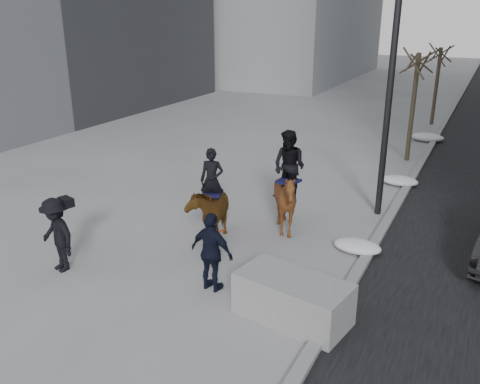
% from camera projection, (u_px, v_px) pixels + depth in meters
% --- Properties ---
extents(ground, '(120.00, 120.00, 0.00)m').
position_uv_depth(ground, '(217.00, 268.00, 11.81)').
color(ground, gray).
rests_on(ground, ground).
extents(curb, '(0.25, 90.00, 0.12)m').
position_uv_depth(curb, '(418.00, 169.00, 18.92)').
color(curb, gray).
rests_on(curb, ground).
extents(planter, '(2.32, 1.45, 0.87)m').
position_uv_depth(planter, '(293.00, 299.00, 9.76)').
color(planter, gray).
rests_on(planter, ground).
extents(tree_near, '(1.20, 1.20, 4.61)m').
position_uv_depth(tree_near, '(413.00, 102.00, 19.44)').
color(tree_near, '#372B20').
rests_on(tree_near, ground).
extents(tree_far, '(1.20, 1.20, 4.30)m').
position_uv_depth(tree_far, '(437.00, 82.00, 25.74)').
color(tree_far, '#382E21').
rests_on(tree_far, ground).
extents(mounted_left, '(1.37, 2.04, 2.41)m').
position_uv_depth(mounted_left, '(210.00, 207.00, 12.99)').
color(mounted_left, '#513010').
rests_on(mounted_left, ground).
extents(mounted_right, '(1.81, 1.95, 2.78)m').
position_uv_depth(mounted_right, '(287.00, 194.00, 13.31)').
color(mounted_right, '#4B190F').
rests_on(mounted_right, ground).
extents(feeder, '(1.07, 0.91, 1.75)m').
position_uv_depth(feeder, '(212.00, 252.00, 10.64)').
color(feeder, black).
rests_on(feeder, ground).
extents(camera_crew, '(1.27, 0.94, 1.75)m').
position_uv_depth(camera_crew, '(57.00, 235.00, 11.45)').
color(camera_crew, black).
rests_on(camera_crew, ground).
extents(lamppost, '(0.25, 2.11, 9.09)m').
position_uv_depth(lamppost, '(394.00, 37.00, 13.12)').
color(lamppost, black).
rests_on(lamppost, ground).
extents(snow_piles, '(1.44, 13.30, 0.37)m').
position_uv_depth(snow_piles, '(408.00, 167.00, 18.76)').
color(snow_piles, silver).
rests_on(snow_piles, ground).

